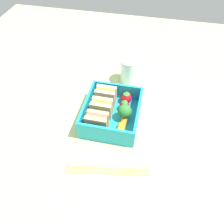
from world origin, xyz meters
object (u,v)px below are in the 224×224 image
Objects in this scene: sandwich_center_left at (102,108)px; carrot_stick_left at (123,124)px; drinking_glass at (129,71)px; strawberry_far_left at (124,105)px; strawberry_left at (126,98)px; chopstick_pair at (107,170)px; carrot_stick_far_left at (119,132)px; folded_napkin at (173,123)px; sandwich_left at (97,122)px; sandwich_center at (106,96)px; broccoli_floret at (125,112)px.

carrot_stick_left is (-2.54, -6.04, -1.64)cm from sandwich_center_left.
carrot_stick_left is 18.98cm from drinking_glass.
strawberry_far_left is at bearing 7.42° from carrot_stick_left.
chopstick_pair is (-20.36, 0.62, -2.43)cm from strawberry_left.
carrot_stick_far_left is 0.34× the size of folded_napkin.
sandwich_left and sandwich_center have the same top height.
carrot_stick_far_left is at bearing 118.05° from folded_napkin.
folded_napkin is at bearing -61.95° from carrot_stick_far_left.
sandwich_center reaches higher than chopstick_pair.
sandwich_center_left reaches higher than strawberry_left.
chopstick_pair is at bearing 175.38° from broccoli_floret.
drinking_glass reaches higher than sandwich_left.
folded_napkin is (-2.83, -18.29, -3.36)cm from sandwich_center.
strawberry_left reaches higher than carrot_stick_far_left.
carrot_stick_left is at bearing -174.66° from drinking_glass.
broccoli_floret is 0.59× the size of drinking_glass.
drinking_glass is (21.39, 1.23, 1.71)cm from carrot_stick_far_left.
carrot_stick_left is 1.09× the size of broccoli_floret.
carrot_stick_far_left is 1.12× the size of broccoli_floret.
broccoli_floret is (4.41, -5.88, 0.15)cm from sandwich_left.
sandwich_center reaches higher than carrot_stick_left.
broccoli_floret reaches higher than carrot_stick_left.
sandwich_center reaches higher than strawberry_left.
carrot_stick_far_left is at bearing -179.05° from strawberry_left.
drinking_glass is at bearing 43.84° from folded_napkin.
drinking_glass is (18.82, 1.76, 1.74)cm from carrot_stick_left.
sandwich_center_left is 6.17cm from strawberry_far_left.
sandwich_center_left is 7.92cm from strawberry_left.
broccoli_floret is at bearing -91.11° from sandwich_center_left.
strawberry_left is at bearing -0.01° from strawberry_far_left.
strawberry_far_left is 13.25cm from folded_napkin.
sandwich_center is 1.12× the size of carrot_stick_left.
sandwich_center_left is 7.69cm from carrot_stick_far_left.
broccoli_floret is (2.42, 0.17, 1.79)cm from carrot_stick_left.
drinking_glass is 0.51× the size of folded_napkin.
carrot_stick_far_left is 1.52× the size of strawberry_far_left.
broccoli_floret is 6.02cm from strawberry_left.
carrot_stick_far_left is 10.95cm from strawberry_left.
chopstick_pair is at bearing 173.66° from carrot_stick_left.
sandwich_left is 1.00× the size of sandwich_center_left.
chopstick_pair is at bearing -162.07° from sandwich_center_left.
folded_napkin is at bearing -70.92° from carrot_stick_left.
drinking_glass is at bearing 5.69° from strawberry_left.
drinking_glass is at bearing 4.48° from strawberry_far_left.
sandwich_left is 7.35cm from broccoli_floret.
sandwich_center is 1.22× the size of broccoli_floret.
sandwich_left is at bearing 152.71° from strawberry_left.
strawberry_left is at bearing 4.90° from carrot_stick_left.
carrot_stick_left is 1.35× the size of strawberry_left.
sandwich_left is at bearing 108.79° from folded_napkin.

